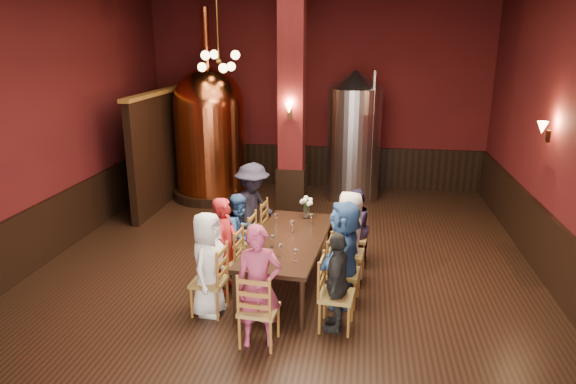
# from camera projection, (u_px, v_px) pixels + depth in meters

# --- Properties ---
(room) EXTENTS (10.00, 10.02, 4.50)m
(room) POSITION_uv_depth(u_px,v_px,m) (285.00, 130.00, 7.51)
(room) COLOR black
(room) RESTS_ON ground
(wainscot_right) EXTENTS (0.08, 9.90, 1.00)m
(wainscot_right) POSITION_uv_depth(u_px,v_px,m) (554.00, 256.00, 7.45)
(wainscot_right) COLOR black
(wainscot_right) RESTS_ON ground
(wainscot_back) EXTENTS (7.90, 0.08, 1.00)m
(wainscot_back) POSITION_uv_depth(u_px,v_px,m) (316.00, 166.00, 12.71)
(wainscot_back) COLOR black
(wainscot_back) RESTS_ON ground
(wainscot_left) EXTENTS (0.08, 9.90, 1.00)m
(wainscot_left) POSITION_uv_depth(u_px,v_px,m) (52.00, 228.00, 8.57)
(wainscot_left) COLOR black
(wainscot_left) RESTS_ON ground
(column) EXTENTS (0.58, 0.58, 4.50)m
(column) POSITION_uv_depth(u_px,v_px,m) (292.00, 106.00, 10.20)
(column) COLOR #4D1010
(column) RESTS_ON ground
(partition) EXTENTS (0.22, 3.50, 2.40)m
(partition) POSITION_uv_depth(u_px,v_px,m) (164.00, 149.00, 11.29)
(partition) COLOR black
(partition) RESTS_ON ground
(pendant_cluster) EXTENTS (0.90, 0.90, 1.70)m
(pendant_cluster) POSITION_uv_depth(u_px,v_px,m) (219.00, 61.00, 10.26)
(pendant_cluster) COLOR #A57226
(pendant_cluster) RESTS_ON room
(sconce_wall) EXTENTS (0.20, 0.20, 0.36)m
(sconce_wall) POSITION_uv_depth(u_px,v_px,m) (549.00, 131.00, 7.73)
(sconce_wall) COLOR black
(sconce_wall) RESTS_ON room
(sconce_column) EXTENTS (0.20, 0.20, 0.36)m
(sconce_column) POSITION_uv_depth(u_px,v_px,m) (290.00, 110.00, 9.93)
(sconce_column) COLOR black
(sconce_column) RESTS_ON column
(dining_table) EXTENTS (1.19, 2.47, 0.75)m
(dining_table) POSITION_uv_depth(u_px,v_px,m) (289.00, 243.00, 7.46)
(dining_table) COLOR black
(dining_table) RESTS_ON ground
(chair_0) EXTENTS (0.50, 0.50, 0.92)m
(chair_0) POSITION_uv_depth(u_px,v_px,m) (209.00, 281.00, 6.78)
(chair_0) COLOR #945C25
(chair_0) RESTS_ON ground
(person_0) EXTENTS (0.52, 0.74, 1.42)m
(person_0) POSITION_uv_depth(u_px,v_px,m) (208.00, 264.00, 6.71)
(person_0) COLOR white
(person_0) RESTS_ON ground
(chair_1) EXTENTS (0.50, 0.50, 0.92)m
(chair_1) POSITION_uv_depth(u_px,v_px,m) (226.00, 261.00, 7.41)
(chair_1) COLOR #945C25
(chair_1) RESTS_ON ground
(person_1) EXTENTS (0.37, 0.54, 1.41)m
(person_1) POSITION_uv_depth(u_px,v_px,m) (226.00, 245.00, 7.34)
(person_1) COLOR #AA1D21
(person_1) RESTS_ON ground
(chair_2) EXTENTS (0.50, 0.50, 0.92)m
(chair_2) POSITION_uv_depth(u_px,v_px,m) (241.00, 243.00, 8.02)
(chair_2) COLOR #945C25
(chair_2) RESTS_ON ground
(person_2) EXTENTS (0.54, 0.69, 1.27)m
(person_2) POSITION_uv_depth(u_px,v_px,m) (240.00, 233.00, 7.97)
(person_2) COLOR #294D89
(person_2) RESTS_ON ground
(chair_3) EXTENTS (0.50, 0.50, 0.92)m
(chair_3) POSITION_uv_depth(u_px,v_px,m) (253.00, 229.00, 8.65)
(chair_3) COLOR #945C25
(chair_3) RESTS_ON ground
(person_3) EXTENTS (0.97, 1.18, 1.59)m
(person_3) POSITION_uv_depth(u_px,v_px,m) (253.00, 210.00, 8.55)
(person_3) COLOR black
(person_3) RESTS_ON ground
(chair_4) EXTENTS (0.50, 0.50, 0.92)m
(chair_4) POSITION_uv_depth(u_px,v_px,m) (337.00, 295.00, 6.41)
(chair_4) COLOR #945C25
(chair_4) RESTS_ON ground
(person_4) EXTENTS (0.38, 0.78, 1.29)m
(person_4) POSITION_uv_depth(u_px,v_px,m) (337.00, 282.00, 6.36)
(person_4) COLOR black
(person_4) RESTS_ON ground
(chair_5) EXTENTS (0.50, 0.50, 0.92)m
(chair_5) POSITION_uv_depth(u_px,v_px,m) (343.00, 272.00, 7.03)
(chair_5) COLOR #945C25
(chair_5) RESTS_ON ground
(person_5) EXTENTS (0.64, 1.43, 1.49)m
(person_5) POSITION_uv_depth(u_px,v_px,m) (344.00, 253.00, 6.95)
(person_5) COLOR #315995
(person_5) RESTS_ON ground
(chair_6) EXTENTS (0.50, 0.50, 0.92)m
(chair_6) POSITION_uv_depth(u_px,v_px,m) (349.00, 253.00, 7.65)
(chair_6) COLOR #945C25
(chair_6) RESTS_ON ground
(person_6) EXTENTS (0.64, 0.80, 1.42)m
(person_6) POSITION_uv_depth(u_px,v_px,m) (350.00, 238.00, 7.58)
(person_6) COLOR beige
(person_6) RESTS_ON ground
(chair_7) EXTENTS (0.50, 0.50, 0.92)m
(chair_7) POSITION_uv_depth(u_px,v_px,m) (354.00, 237.00, 8.28)
(chair_7) COLOR #945C25
(chair_7) RESTS_ON ground
(person_7) EXTENTS (0.48, 0.68, 1.26)m
(person_7) POSITION_uv_depth(u_px,v_px,m) (354.00, 227.00, 8.23)
(person_7) COLOR #201933
(person_7) RESTS_ON ground
(chair_8) EXTENTS (0.50, 0.50, 0.92)m
(chair_8) POSITION_uv_depth(u_px,v_px,m) (259.00, 309.00, 6.08)
(chair_8) COLOR #945C25
(chair_8) RESTS_ON ground
(person_8) EXTENTS (0.61, 0.47, 1.50)m
(person_8) POSITION_uv_depth(u_px,v_px,m) (259.00, 287.00, 6.00)
(person_8) COLOR #953151
(person_8) RESTS_ON ground
(copper_kettle) EXTENTS (1.77, 1.77, 4.17)m
(copper_kettle) POSITION_uv_depth(u_px,v_px,m) (210.00, 132.00, 11.50)
(copper_kettle) COLOR black
(copper_kettle) RESTS_ON ground
(steel_vessel) EXTENTS (1.44, 1.44, 2.90)m
(steel_vessel) POSITION_uv_depth(u_px,v_px,m) (354.00, 136.00, 11.45)
(steel_vessel) COLOR #B2B2B7
(steel_vessel) RESTS_ON ground
(rose_vase) EXTENTS (0.22, 0.22, 0.37)m
(rose_vase) POSITION_uv_depth(u_px,v_px,m) (306.00, 204.00, 8.23)
(rose_vase) COLOR white
(rose_vase) RESTS_ON dining_table
(wine_glass_0) EXTENTS (0.07, 0.07, 0.17)m
(wine_glass_0) POSITION_uv_depth(u_px,v_px,m) (272.00, 241.00, 7.12)
(wine_glass_0) COLOR white
(wine_glass_0) RESTS_ON dining_table
(wine_glass_1) EXTENTS (0.07, 0.07, 0.17)m
(wine_glass_1) POSITION_uv_depth(u_px,v_px,m) (295.00, 256.00, 6.65)
(wine_glass_1) COLOR white
(wine_glass_1) RESTS_ON dining_table
(wine_glass_2) EXTENTS (0.07, 0.07, 0.17)m
(wine_glass_2) POSITION_uv_depth(u_px,v_px,m) (280.00, 250.00, 6.82)
(wine_glass_2) COLOR white
(wine_glass_2) RESTS_ON dining_table
(wine_glass_3) EXTENTS (0.07, 0.07, 0.17)m
(wine_glass_3) POSITION_uv_depth(u_px,v_px,m) (292.00, 226.00, 7.69)
(wine_glass_3) COLOR white
(wine_glass_3) RESTS_ON dining_table
(wine_glass_4) EXTENTS (0.07, 0.07, 0.17)m
(wine_glass_4) POSITION_uv_depth(u_px,v_px,m) (311.00, 219.00, 7.99)
(wine_glass_4) COLOR white
(wine_glass_4) RESTS_ON dining_table
(wine_glass_5) EXTENTS (0.07, 0.07, 0.17)m
(wine_glass_5) POSITION_uv_depth(u_px,v_px,m) (276.00, 219.00, 7.99)
(wine_glass_5) COLOR white
(wine_glass_5) RESTS_ON dining_table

